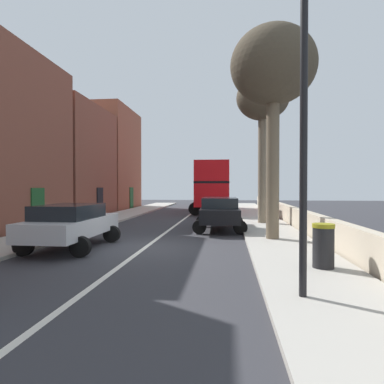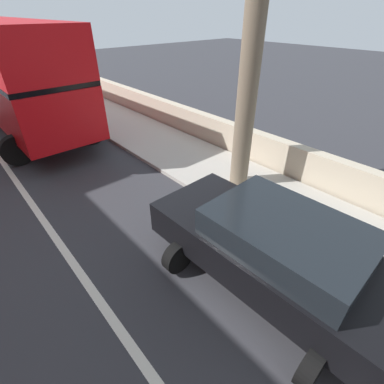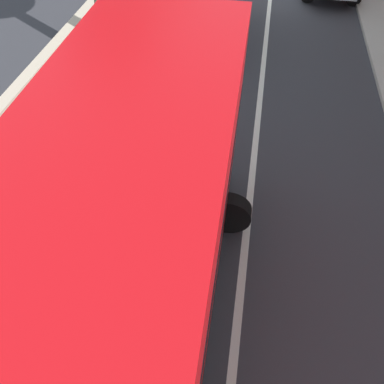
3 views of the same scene
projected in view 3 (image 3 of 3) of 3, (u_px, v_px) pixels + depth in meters
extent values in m
cube|color=red|center=(107.00, 359.00, 4.67)|extent=(2.61, 10.09, 1.70)
cube|color=black|center=(91.00, 333.00, 3.96)|extent=(2.64, 9.99, 0.16)
cube|color=red|center=(72.00, 301.00, 3.33)|extent=(2.61, 10.09, 1.50)
cylinder|color=black|center=(227.00, 213.00, 7.52)|extent=(1.00, 0.31, 1.00)
cylinder|color=black|center=(109.00, 197.00, 7.80)|extent=(1.00, 0.31, 1.00)
cube|color=black|center=(198.00, 16.00, 12.88)|extent=(1.95, 4.50, 0.66)
cylinder|color=black|center=(220.00, 50.00, 12.27)|extent=(0.65, 0.24, 0.64)
cylinder|color=black|center=(166.00, 46.00, 12.45)|extent=(0.65, 0.24, 0.64)
cylinder|color=black|center=(227.00, 15.00, 14.05)|extent=(0.65, 0.24, 0.64)
cylinder|color=black|center=(180.00, 12.00, 14.23)|extent=(0.65, 0.24, 0.64)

